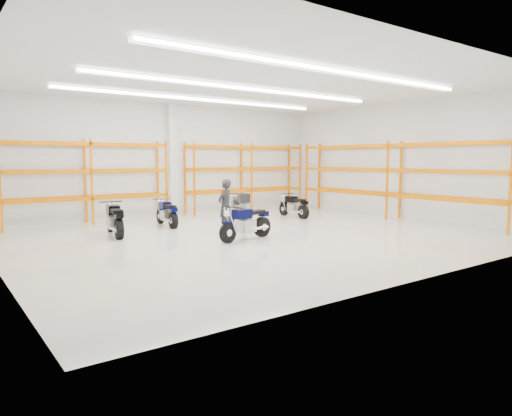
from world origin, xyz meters
TOP-DOWN VIEW (x-y plane):
  - ground at (0.00, 0.00)m, footprint 14.00×14.00m
  - room_shell at (0.00, 0.03)m, footprint 14.02×12.02m
  - motorcycle_main at (-0.67, -0.43)m, footprint 1.98×0.71m
  - motorcycle_back_a at (-3.57, 2.37)m, footprint 0.72×2.03m
  - motorcycle_back_b at (-1.44, 3.27)m, footprint 0.62×1.87m
  - motorcycle_back_c at (0.75, 2.19)m, footprint 1.06×2.18m
  - motorcycle_back_d at (3.68, 2.55)m, footprint 0.62×1.87m
  - standing_man at (-0.43, 1.17)m, footprint 0.72×0.61m
  - structural_column at (0.00, 5.82)m, footprint 0.32×0.32m
  - pallet_racking_back_left at (-3.40, 5.48)m, footprint 5.67×0.87m
  - pallet_racking_back_right at (3.40, 5.48)m, footprint 5.67×0.87m
  - pallet_racking_side at (6.48, 0.00)m, footprint 0.87×9.07m

SIDE VIEW (x-z plane):
  - ground at x=0.00m, z-range 0.00..0.00m
  - motorcycle_back_b at x=-1.44m, z-range -0.03..0.89m
  - motorcycle_back_d at x=3.68m, z-range -0.03..0.89m
  - motorcycle_main at x=-0.67m, z-range -0.03..0.95m
  - motorcycle_back_a at x=-3.57m, z-range -0.03..0.97m
  - motorcycle_back_c at x=0.75m, z-range -0.02..1.13m
  - standing_man at x=-0.43m, z-range 0.00..1.66m
  - pallet_racking_back_left at x=-3.40m, z-range 0.29..3.29m
  - pallet_racking_back_right at x=3.40m, z-range 0.29..3.29m
  - pallet_racking_side at x=6.48m, z-range 0.31..3.31m
  - structural_column at x=0.00m, z-range 0.00..4.50m
  - room_shell at x=0.00m, z-range 1.03..5.54m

